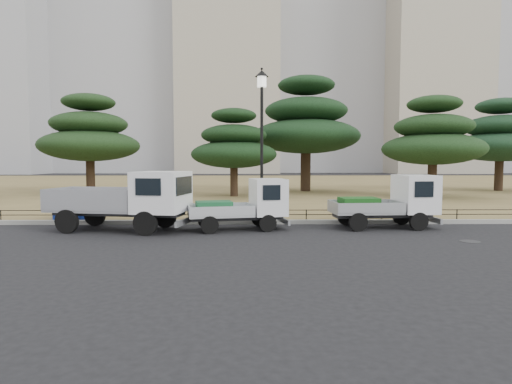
{
  "coord_description": "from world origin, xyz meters",
  "views": [
    {
      "loc": [
        -0.21,
        -14.01,
        2.42
      ],
      "look_at": [
        0.0,
        2.0,
        1.3
      ],
      "focal_mm": 30.0,
      "sensor_mm": 36.0,
      "label": 1
    }
  ],
  "objects_px": {
    "truck_kei_rear": "(391,202)",
    "tarp_pile": "(75,209)",
    "street_lamp": "(262,119)",
    "truck_kei_front": "(245,204)",
    "truck_large": "(127,198)"
  },
  "relations": [
    {
      "from": "truck_large",
      "to": "truck_kei_front",
      "type": "xyz_separation_m",
      "value": [
        4.14,
        0.21,
        -0.26
      ]
    },
    {
      "from": "truck_large",
      "to": "street_lamp",
      "type": "xyz_separation_m",
      "value": [
        4.78,
        1.87,
        2.94
      ]
    },
    {
      "from": "truck_kei_rear",
      "to": "tarp_pile",
      "type": "height_order",
      "value": "truck_kei_rear"
    },
    {
      "from": "truck_kei_front",
      "to": "tarp_pile",
      "type": "xyz_separation_m",
      "value": [
        -6.92,
        2.08,
        -0.39
      ]
    },
    {
      "from": "truck_kei_rear",
      "to": "street_lamp",
      "type": "height_order",
      "value": "street_lamp"
    },
    {
      "from": "truck_large",
      "to": "truck_kei_front",
      "type": "height_order",
      "value": "truck_large"
    },
    {
      "from": "truck_large",
      "to": "truck_kei_front",
      "type": "bearing_deg",
      "value": 12.91
    },
    {
      "from": "truck_kei_rear",
      "to": "street_lamp",
      "type": "xyz_separation_m",
      "value": [
        -4.72,
        1.31,
        3.13
      ]
    },
    {
      "from": "truck_kei_rear",
      "to": "tarp_pile",
      "type": "xyz_separation_m",
      "value": [
        -12.28,
        1.73,
        -0.45
      ]
    },
    {
      "from": "truck_kei_front",
      "to": "street_lamp",
      "type": "bearing_deg",
      "value": 57.54
    },
    {
      "from": "truck_kei_rear",
      "to": "street_lamp",
      "type": "bearing_deg",
      "value": 160.56
    },
    {
      "from": "tarp_pile",
      "to": "truck_kei_front",
      "type": "bearing_deg",
      "value": -16.73
    },
    {
      "from": "truck_kei_front",
      "to": "truck_kei_rear",
      "type": "xyz_separation_m",
      "value": [
        5.36,
        0.35,
        0.07
      ]
    },
    {
      "from": "truck_kei_front",
      "to": "truck_large",
      "type": "bearing_deg",
      "value": 171.41
    },
    {
      "from": "truck_large",
      "to": "truck_kei_rear",
      "type": "distance_m",
      "value": 9.52
    }
  ]
}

